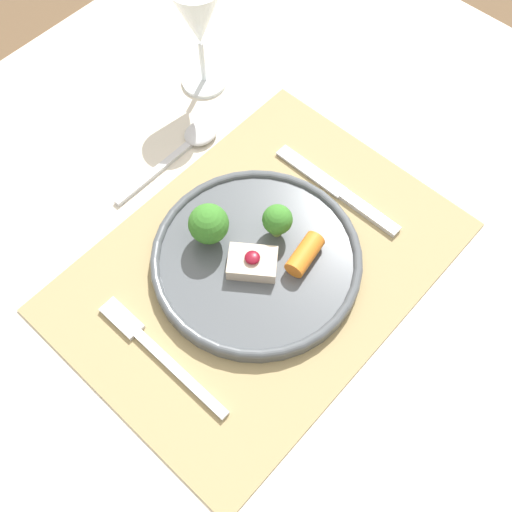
{
  "coord_description": "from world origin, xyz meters",
  "views": [
    {
      "loc": [
        -0.26,
        -0.24,
        1.46
      ],
      "look_at": [
        -0.0,
        0.01,
        0.8
      ],
      "focal_mm": 42.0,
      "sensor_mm": 36.0,
      "label": 1
    }
  ],
  "objects_px": {
    "fork": "(154,349)",
    "spoon": "(191,142)",
    "knife": "(345,195)",
    "dinner_plate": "(255,256)",
    "wine_glass_near": "(198,20)"
  },
  "relations": [
    {
      "from": "knife",
      "to": "wine_glass_near",
      "type": "relative_size",
      "value": 1.2
    },
    {
      "from": "fork",
      "to": "spoon",
      "type": "xyz_separation_m",
      "value": [
        0.25,
        0.19,
        0.0
      ]
    },
    {
      "from": "dinner_plate",
      "to": "spoon",
      "type": "relative_size",
      "value": 1.42
    },
    {
      "from": "dinner_plate",
      "to": "fork",
      "type": "distance_m",
      "value": 0.17
    },
    {
      "from": "knife",
      "to": "wine_glass_near",
      "type": "bearing_deg",
      "value": 87.87
    },
    {
      "from": "spoon",
      "to": "wine_glass_near",
      "type": "xyz_separation_m",
      "value": [
        0.1,
        0.07,
        0.11
      ]
    },
    {
      "from": "dinner_plate",
      "to": "knife",
      "type": "relative_size",
      "value": 1.31
    },
    {
      "from": "dinner_plate",
      "to": "knife",
      "type": "xyz_separation_m",
      "value": [
        0.16,
        -0.02,
        -0.01
      ]
    },
    {
      "from": "knife",
      "to": "dinner_plate",
      "type": "bearing_deg",
      "value": 174.23
    },
    {
      "from": "knife",
      "to": "spoon",
      "type": "bearing_deg",
      "value": 111.4
    },
    {
      "from": "fork",
      "to": "spoon",
      "type": "height_order",
      "value": "spoon"
    },
    {
      "from": "dinner_plate",
      "to": "spoon",
      "type": "bearing_deg",
      "value": 67.91
    },
    {
      "from": "spoon",
      "to": "knife",
      "type": "bearing_deg",
      "value": -73.17
    },
    {
      "from": "dinner_plate",
      "to": "fork",
      "type": "xyz_separation_m",
      "value": [
        -0.17,
        0.01,
        -0.01
      ]
    },
    {
      "from": "spoon",
      "to": "wine_glass_near",
      "type": "distance_m",
      "value": 0.17
    }
  ]
}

